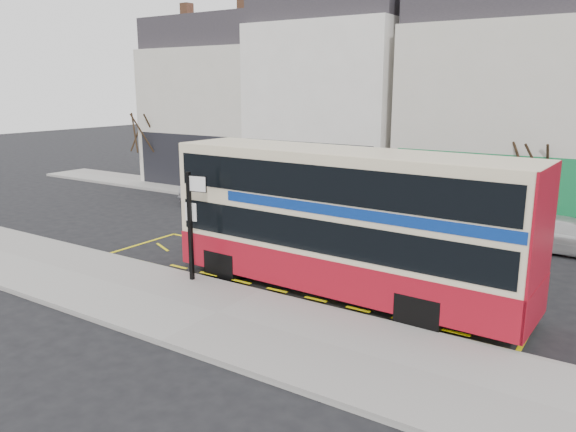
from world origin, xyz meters
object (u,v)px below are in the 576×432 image
Objects in this scene: bus_stop_post at (192,217)px; street_tree_right at (534,154)px; street_tree_left at (145,122)px; car_grey at (330,207)px; double_decker_bus at (345,221)px; car_silver at (220,192)px; car_white at (567,236)px.

bus_stop_post is 0.69× the size of street_tree_right.
street_tree_left is at bearing -179.99° from street_tree_right.
car_grey is at bearing 85.37° from bus_stop_post.
double_decker_bus is 2.56× the size of car_silver.
street_tree_left is (-8.10, 2.71, 3.04)m from car_silver.
double_decker_bus is 10.74m from street_tree_right.
double_decker_bus is 3.20× the size of bus_stop_post.
street_tree_left is 1.15× the size of street_tree_right.
street_tree_left reaches higher than double_decker_bus.
car_grey is 8.56m from street_tree_right.
car_grey is 0.83× the size of street_tree_right.
car_grey is at bearing 123.47° from double_decker_bus.
car_white is (4.78, 8.16, -1.56)m from double_decker_bus.
street_tree_left reaches higher than bus_stop_post.
double_decker_bus reaches higher than car_grey.
bus_stop_post is 13.43m from car_white.
car_silver is at bearing 118.37° from bus_stop_post.
car_white is at bearing 61.55° from double_decker_bus.
car_white is at bearing 39.90° from bus_stop_post.
car_grey is 9.52m from car_white.
double_decker_bus reaches higher than car_white.
double_decker_bus is 21.70m from street_tree_left.
car_silver is 15.76m from car_white.
car_silver is (-10.97, 7.53, -1.50)m from double_decker_bus.
car_silver is at bearing -169.01° from street_tree_right.
street_tree_right reaches higher than double_decker_bus.
car_silver reaches higher than car_grey.
street_tree_right is (7.23, 11.96, 1.14)m from bus_stop_post.
car_silver is 6.24m from car_grey.
street_tree_right reaches higher than car_white.
street_tree_left is at bearing 133.39° from bus_stop_post.
bus_stop_post reaches higher than car_white.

